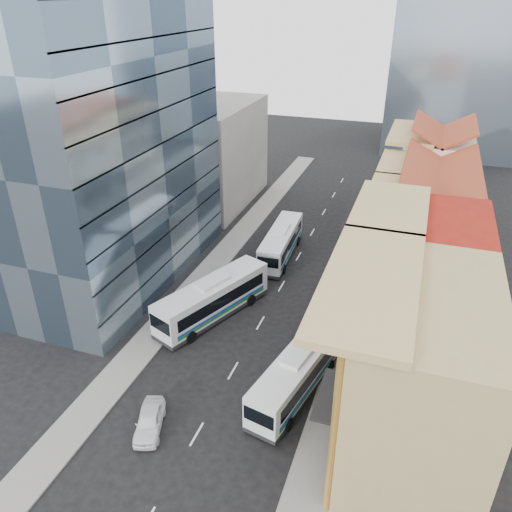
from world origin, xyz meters
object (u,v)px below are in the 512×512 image
at_px(bus_right, 297,372).
at_px(sedan_left, 149,421).
at_px(bus_left_near, 213,298).
at_px(bus_left_far, 281,242).
at_px(shophouse_tan, 420,376).
at_px(office_tower, 106,138).

xyz_separation_m(bus_right, sedan_left, (-8.82, -7.05, -1.10)).
relative_size(bus_left_near, bus_left_far, 1.10).
bearing_deg(bus_right, shophouse_tan, -3.95).
distance_m(shophouse_tan, sedan_left, 18.68).
xyz_separation_m(shophouse_tan, sedan_left, (-17.32, -4.59, -5.25)).
bearing_deg(office_tower, shophouse_tan, -24.30).
xyz_separation_m(shophouse_tan, bus_left_near, (-18.59, 9.62, -3.97)).
relative_size(bus_left_near, sedan_left, 2.87).
relative_size(office_tower, bus_left_near, 2.37).
xyz_separation_m(shophouse_tan, bus_right, (-8.50, 2.46, -4.15)).
distance_m(office_tower, bus_left_near, 18.48).
distance_m(office_tower, sedan_left, 27.13).
xyz_separation_m(office_tower, bus_right, (22.50, -11.54, -13.15)).
distance_m(shophouse_tan, office_tower, 35.19).
distance_m(bus_left_near, bus_right, 12.38).
bearing_deg(bus_right, bus_left_far, 121.93).
height_order(shophouse_tan, bus_right, shophouse_tan).
bearing_deg(shophouse_tan, office_tower, 155.70).
height_order(bus_left_near, sedan_left, bus_left_near).
bearing_deg(sedan_left, bus_right, 19.87).
xyz_separation_m(shophouse_tan, bus_left_far, (-16.00, 23.36, -4.15)).
height_order(shophouse_tan, sedan_left, shophouse_tan).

